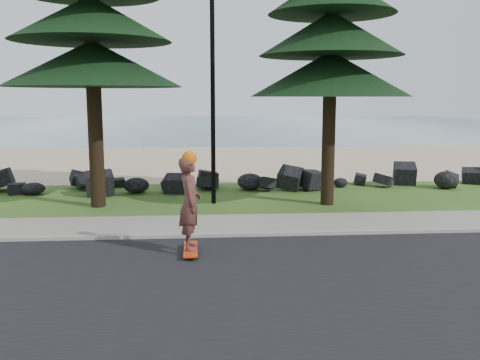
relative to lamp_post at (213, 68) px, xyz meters
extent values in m
plane|color=#32551A|center=(0.00, -3.20, -4.13)|extent=(160.00, 160.00, 0.00)
cube|color=black|center=(0.00, -7.70, -4.12)|extent=(160.00, 7.00, 0.02)
cube|color=gray|center=(0.00, -4.10, -4.08)|extent=(160.00, 0.20, 0.10)
cube|color=gray|center=(0.00, -3.00, -4.09)|extent=(160.00, 2.00, 0.08)
cube|color=tan|center=(0.00, 11.30, -4.13)|extent=(160.00, 15.00, 0.01)
cube|color=#3A5D6F|center=(0.00, 47.80, -4.13)|extent=(160.00, 58.00, 0.01)
cylinder|color=black|center=(3.50, -0.40, 1.87)|extent=(0.40, 0.40, 12.00)
cylinder|color=black|center=(0.00, 0.00, -0.13)|extent=(0.14, 0.14, 8.00)
cube|color=red|center=(-0.63, -5.43, -4.02)|extent=(0.30, 1.17, 0.04)
imported|color=#572D27|center=(-0.63, -5.43, -3.03)|extent=(0.47, 0.71, 1.94)
sphere|color=#D3630B|center=(-0.63, -5.43, -2.10)|extent=(0.31, 0.31, 0.31)
camera|label=1|loc=(-0.42, -16.38, -0.85)|focal=40.00mm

